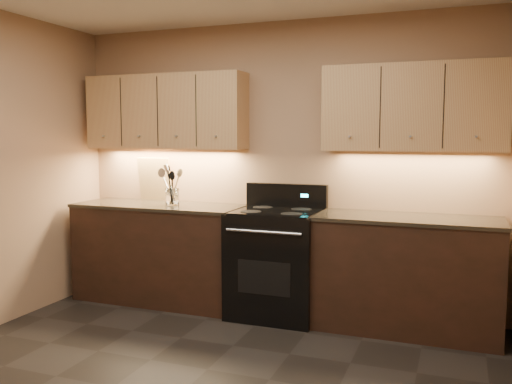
# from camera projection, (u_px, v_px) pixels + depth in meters

# --- Properties ---
(wall_back) EXTENTS (4.00, 0.04, 2.60)m
(wall_back) POSITION_uv_depth(u_px,v_px,m) (280.00, 166.00, 4.98)
(wall_back) COLOR #9E7A5D
(wall_back) RESTS_ON ground
(counter_left) EXTENTS (1.62, 0.62, 0.93)m
(counter_left) POSITION_uv_depth(u_px,v_px,m) (160.00, 252.00, 5.17)
(counter_left) COLOR black
(counter_left) RESTS_ON ground
(counter_right) EXTENTS (1.46, 0.62, 0.93)m
(counter_right) POSITION_uv_depth(u_px,v_px,m) (406.00, 274.00, 4.37)
(counter_right) COLOR black
(counter_right) RESTS_ON ground
(stove) EXTENTS (0.76, 0.68, 1.14)m
(stove) POSITION_uv_depth(u_px,v_px,m) (277.00, 261.00, 4.74)
(stove) COLOR black
(stove) RESTS_ON ground
(upper_cab_left) EXTENTS (1.60, 0.30, 0.70)m
(upper_cab_left) POSITION_uv_depth(u_px,v_px,m) (166.00, 112.00, 5.17)
(upper_cab_left) COLOR tan
(upper_cab_left) RESTS_ON wall_back
(upper_cab_right) EXTENTS (1.44, 0.30, 0.70)m
(upper_cab_right) POSITION_uv_depth(u_px,v_px,m) (413.00, 108.00, 4.37)
(upper_cab_right) COLOR tan
(upper_cab_right) RESTS_ON wall_back
(outlet_plate) EXTENTS (0.08, 0.01, 0.12)m
(outlet_plate) POSITION_uv_depth(u_px,v_px,m) (157.00, 181.00, 5.45)
(outlet_plate) COLOR #B2B5BA
(outlet_plate) RESTS_ON wall_back
(utensil_crock) EXTENTS (0.15, 0.15, 0.16)m
(utensil_crock) POSITION_uv_depth(u_px,v_px,m) (172.00, 197.00, 5.04)
(utensil_crock) COLOR white
(utensil_crock) RESTS_ON counter_left
(cutting_board) EXTENTS (0.35, 0.11, 0.43)m
(cutting_board) POSITION_uv_depth(u_px,v_px,m) (155.00, 179.00, 5.40)
(cutting_board) COLOR tan
(cutting_board) RESTS_ON counter_left
(wooden_spoon) EXTENTS (0.15, 0.10, 0.34)m
(wooden_spoon) POSITION_uv_depth(u_px,v_px,m) (170.00, 186.00, 5.04)
(wooden_spoon) COLOR tan
(wooden_spoon) RESTS_ON utensil_crock
(black_spoon) EXTENTS (0.08, 0.09, 0.30)m
(black_spoon) POSITION_uv_depth(u_px,v_px,m) (172.00, 187.00, 5.05)
(black_spoon) COLOR black
(black_spoon) RESTS_ON utensil_crock
(black_turner) EXTENTS (0.16, 0.12, 0.38)m
(black_turner) POSITION_uv_depth(u_px,v_px,m) (172.00, 184.00, 5.00)
(black_turner) COLOR black
(black_turner) RESTS_ON utensil_crock
(steel_spatula) EXTENTS (0.19, 0.13, 0.40)m
(steel_spatula) POSITION_uv_depth(u_px,v_px,m) (175.00, 183.00, 5.02)
(steel_spatula) COLOR silver
(steel_spatula) RESTS_ON utensil_crock
(steel_skimmer) EXTENTS (0.26, 0.15, 0.35)m
(steel_skimmer) POSITION_uv_depth(u_px,v_px,m) (174.00, 185.00, 5.01)
(steel_skimmer) COLOR silver
(steel_skimmer) RESTS_ON utensil_crock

